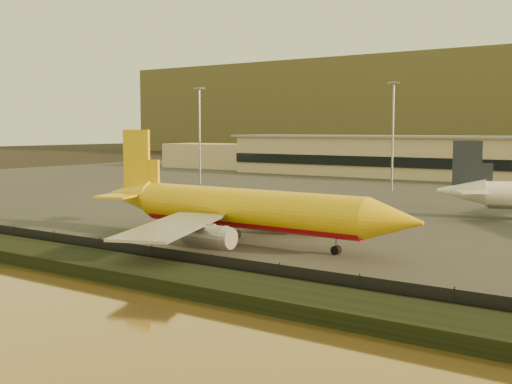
# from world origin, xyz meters

# --- Properties ---
(ground) EXTENTS (900.00, 900.00, 0.00)m
(ground) POSITION_xyz_m (0.00, 0.00, 0.00)
(ground) COLOR black
(ground) RESTS_ON ground
(embankment) EXTENTS (320.00, 7.00, 1.40)m
(embankment) POSITION_xyz_m (0.00, -17.00, 0.70)
(embankment) COLOR black
(embankment) RESTS_ON ground
(tarmac) EXTENTS (320.00, 220.00, 0.20)m
(tarmac) POSITION_xyz_m (0.00, 95.00, 0.10)
(tarmac) COLOR #2D2D2D
(tarmac) RESTS_ON ground
(perimeter_fence) EXTENTS (300.00, 0.05, 2.20)m
(perimeter_fence) POSITION_xyz_m (0.00, -13.00, 1.30)
(perimeter_fence) COLOR black
(perimeter_fence) RESTS_ON tarmac
(terminal_building) EXTENTS (202.00, 25.00, 12.60)m
(terminal_building) POSITION_xyz_m (-14.52, 125.55, 6.25)
(terminal_building) COLOR #C9B08C
(terminal_building) RESTS_ON tarmac
(apron_light_masts) EXTENTS (152.20, 12.20, 25.40)m
(apron_light_masts) POSITION_xyz_m (15.00, 75.00, 15.70)
(apron_light_masts) COLOR slate
(apron_light_masts) RESTS_ON tarmac
(dhl_cargo_jet) EXTENTS (48.20, 47.36, 14.44)m
(dhl_cargo_jet) POSITION_xyz_m (1.29, 4.29, 4.51)
(dhl_cargo_jet) COLOR #E7B50C
(dhl_cargo_jet) RESTS_ON tarmac
(gse_vehicle_yellow) EXTENTS (4.29, 2.14, 1.88)m
(gse_vehicle_yellow) POSITION_xyz_m (1.87, 23.71, 1.14)
(gse_vehicle_yellow) COLOR #E7B50C
(gse_vehicle_yellow) RESTS_ON tarmac
(gse_vehicle_white) EXTENTS (3.51, 1.65, 1.56)m
(gse_vehicle_white) POSITION_xyz_m (-6.92, 36.51, 0.98)
(gse_vehicle_white) COLOR silver
(gse_vehicle_white) RESTS_ON tarmac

